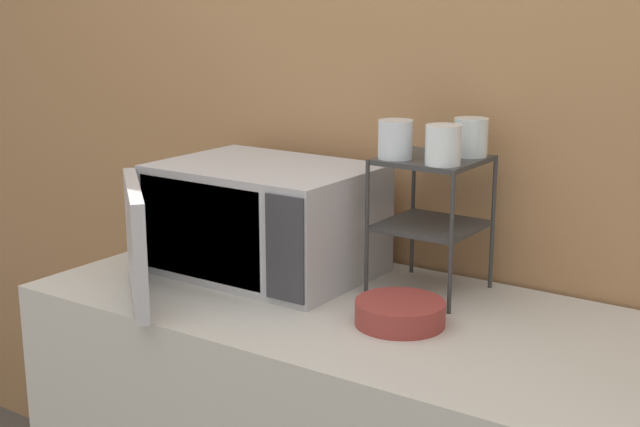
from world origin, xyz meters
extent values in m
cube|color=#9E7047|center=(0.00, 0.74, 1.30)|extent=(8.00, 0.06, 2.60)
cube|color=#ADADB2|center=(-0.43, 0.45, 1.08)|extent=(0.53, 0.39, 0.28)
cube|color=#B7B2A8|center=(-0.49, 0.26, 1.08)|extent=(0.38, 0.01, 0.24)
cube|color=#333338|center=(-0.22, 0.25, 1.08)|extent=(0.11, 0.01, 0.25)
cube|color=#ADADB2|center=(-0.55, 0.11, 1.08)|extent=(0.33, 0.29, 0.27)
cylinder|color=#333333|center=(-0.12, 0.43, 1.10)|extent=(0.01, 0.01, 0.33)
cylinder|color=#333333|center=(0.10, 0.43, 1.10)|extent=(0.01, 0.01, 0.33)
cylinder|color=#333333|center=(-0.12, 0.65, 1.10)|extent=(0.01, 0.01, 0.33)
cylinder|color=#333333|center=(0.10, 0.65, 1.10)|extent=(0.01, 0.01, 0.33)
cube|color=#333333|center=(-0.01, 0.54, 1.10)|extent=(0.22, 0.22, 0.01)
cube|color=#333333|center=(-0.01, 0.54, 1.26)|extent=(0.22, 0.22, 0.01)
cylinder|color=silver|center=(-0.07, 0.48, 1.31)|extent=(0.08, 0.08, 0.09)
cylinder|color=silver|center=(0.06, 0.61, 1.31)|extent=(0.08, 0.08, 0.09)
cylinder|color=silver|center=(0.05, 0.47, 1.31)|extent=(0.08, 0.08, 0.09)
cylinder|color=maroon|center=(0.05, 0.31, 0.94)|extent=(0.11, 0.11, 0.01)
cylinder|color=maroon|center=(0.05, 0.31, 0.96)|extent=(0.20, 0.20, 0.05)
camera|label=1|loc=(0.94, -1.29, 1.64)|focal=50.00mm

